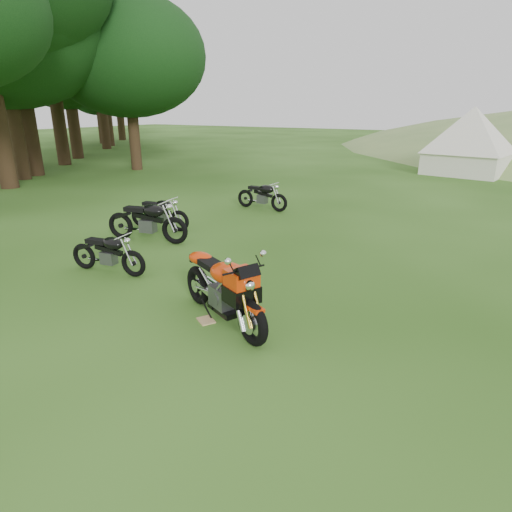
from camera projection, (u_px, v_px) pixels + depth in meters
The scene contains 9 objects.
ground at pixel (251, 310), 6.97m from camera, with size 120.00×120.00×0.00m, color #20440E.
treeline at pixel (118, 156), 28.89m from camera, with size 28.00×32.00×14.00m, color black, non-canonical shape.
sport_motorcycle at pixel (222, 283), 6.38m from camera, with size 2.15×0.54×1.29m, color red, non-canonical shape.
plywood_board at pixel (206, 320), 6.60m from camera, with size 0.28×0.22×0.02m, color tan.
vintage_moto_a at pixel (107, 252), 8.39m from camera, with size 1.67×0.39×0.88m, color black, non-canonical shape.
vintage_moto_b at pixel (159, 212), 11.45m from camera, with size 1.77×0.41×0.93m, color black, non-canonical shape.
vintage_moto_c at pixel (147, 220), 10.35m from camera, with size 2.09×0.48×1.10m, color black, non-canonical shape.
vintage_moto_d at pixel (262, 195), 13.68m from camera, with size 1.79×0.41×0.94m, color black, non-canonical shape.
tent_left at pixel (470, 143), 20.73m from camera, with size 3.41×3.41×2.95m, color silver, non-canonical shape.
Camera 1 is at (3.35, -5.33, 3.12)m, focal length 30.00 mm.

